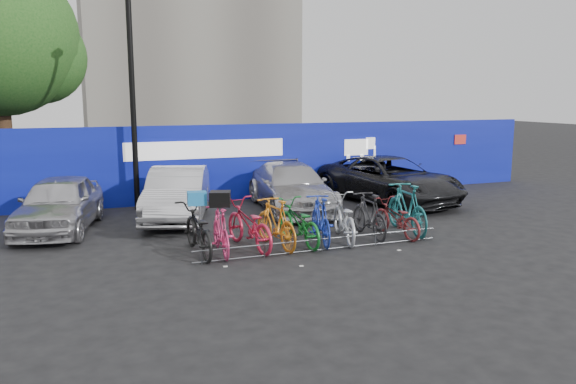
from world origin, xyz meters
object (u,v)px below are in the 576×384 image
car_2 (291,187)px  bike_5 (321,220)px  bike_4 (298,223)px  bike_0 (198,230)px  bike_2 (248,225)px  bike_9 (407,208)px  bike_7 (369,215)px  lamppost (133,96)px  bike_8 (396,218)px  car_3 (389,180)px  bike_3 (276,223)px  car_0 (59,203)px  tree (5,41)px  car_1 (177,194)px  bike_1 (221,230)px  bike_6 (343,218)px  bike_rack (322,244)px

car_2 → bike_5: bearing=-95.7°
bike_4 → bike_0: bearing=-5.5°
bike_2 → bike_9: (3.98, -0.01, 0.08)m
bike_7 → bike_9: (1.05, 0.04, 0.08)m
lamppost → bike_0: bearing=-82.6°
bike_8 → bike_9: (0.42, 0.20, 0.17)m
car_2 → car_3: size_ratio=0.90×
car_2 → bike_3: 4.22m
car_0 → bike_4: bearing=-20.6°
bike_0 → bike_4: size_ratio=1.06×
bike_8 → tree: bearing=-55.3°
tree → bike_2: (5.38, -9.87, -4.53)m
bike_3 → bike_4: bearing=-179.7°
tree → car_1: tree is taller
car_3 → bike_2: car_3 is taller
car_1 → car_3: size_ratio=0.82×
car_0 → car_1: 2.96m
lamppost → bike_1: size_ratio=3.54×
bike_4 → car_1: bearing=-65.8°
car_2 → bike_3: car_2 is taller
bike_1 → bike_6: bike_6 is taller
bike_1 → bike_6: bearing=-173.3°
car_2 → bike_2: bearing=-117.8°
car_1 → bike_9: size_ratio=2.04×
bike_rack → bike_0: 2.64m
car_1 → bike_8: 5.85m
car_1 → bike_6: car_1 is taller
car_0 → bike_9: size_ratio=1.96×
tree → car_1: (4.47, -6.32, -4.38)m
bike_4 → bike_7: (1.80, 0.01, 0.03)m
car_1 → tree: bearing=141.6°
bike_rack → bike_3: 1.11m
bike_1 → bike_4: bearing=-171.1°
bike_6 → lamppost: bearing=-39.1°
bike_9 → bike_3: bearing=7.9°
bike_rack → car_1: (-2.31, 4.34, 0.53)m
bike_8 → bike_7: bearing=-20.9°
tree → bike_1: size_ratio=4.53×
bike_rack → bike_8: size_ratio=3.30×
lamppost → bike_1: 6.20m
bike_7 → bike_8: bike_7 is taller
bike_3 → bike_4: 0.56m
bike_2 → bike_5: size_ratio=1.12×
bike_8 → bike_6: bearing=-12.7°
lamppost → car_3: lamppost is taller
bike_0 → car_3: bearing=-153.5°
bike_2 → bike_4: size_ratio=1.07×
car_0 → bike_3: size_ratio=2.18×
bike_4 → bike_7: size_ratio=1.08×
bike_rack → lamppost: bearing=118.1°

